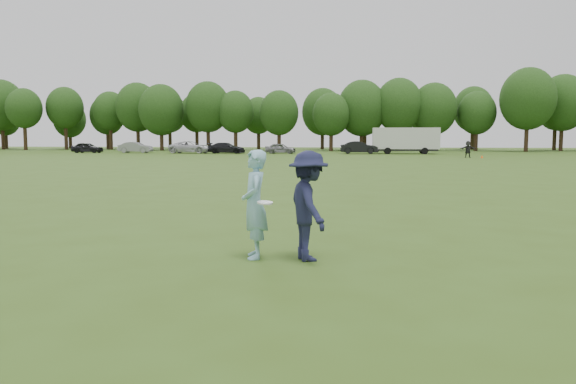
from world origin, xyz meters
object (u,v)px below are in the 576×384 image
object	(u,v)px
car_a	(87,148)
car_d	(226,148)
car_b	(136,147)
car_c	(191,147)
car_e	(281,148)
cargo_trailer	(405,139)
defender	(309,206)
thrower	(255,204)
player_far_d	(468,149)
field_cone	(482,157)
car_f	(359,148)

from	to	relation	value
car_a	car_d	xyz separation A→B (m)	(18.56, -0.30, -0.00)
car_b	car_c	distance (m)	7.55
car_b	car_c	xyz separation A→B (m)	(7.52, -0.59, 0.05)
car_e	cargo_trailer	distance (m)	15.41
defender	cargo_trailer	distance (m)	60.98
car_a	car_d	distance (m)	18.56
thrower	car_b	xyz separation A→B (m)	(-26.44, 60.19, -0.26)
player_far_d	cargo_trailer	distance (m)	12.65
car_c	car_b	bearing A→B (deg)	89.40
car_c	car_d	bearing A→B (deg)	-88.16
defender	car_d	size ratio (longest dim) A/B	0.41
field_cone	cargo_trailer	world-z (taller)	cargo_trailer
car_f	defender	bearing A→B (deg)	178.35
thrower	player_far_d	size ratio (longest dim) A/B	1.14
car_a	thrower	bearing A→B (deg)	-149.15
car_c	car_d	distance (m)	4.68
defender	car_a	size ratio (longest dim) A/B	0.48
car_d	car_f	xyz separation A→B (m)	(16.58, 0.51, 0.09)
player_far_d	car_f	world-z (taller)	player_far_d
thrower	field_cone	world-z (taller)	thrower
player_far_d	thrower	bearing A→B (deg)	-99.93
field_cone	cargo_trailer	bearing A→B (deg)	116.76
car_a	car_b	distance (m)	6.37
player_far_d	car_b	distance (m)	41.17
car_a	car_f	distance (m)	35.14
cargo_trailer	car_f	bearing A→B (deg)	-174.08
car_c	field_cone	world-z (taller)	car_c
field_cone	player_far_d	bearing A→B (deg)	133.91
defender	car_e	xyz separation A→B (m)	(-8.36, 59.52, -0.31)
defender	field_cone	bearing A→B (deg)	-38.29
car_a	car_e	size ratio (longest dim) A/B	1.05
player_far_d	car_a	world-z (taller)	player_far_d
car_c	car_d	world-z (taller)	car_c
car_b	car_d	distance (m)	12.22
player_far_d	car_c	bearing A→B (deg)	166.93
car_d	car_f	world-z (taller)	car_f
thrower	car_f	size ratio (longest dim) A/B	0.42
car_e	car_a	bearing A→B (deg)	93.66
car_c	car_f	xyz separation A→B (m)	(21.26, 0.34, 0.01)
car_b	car_f	xyz separation A→B (m)	(28.78, -0.26, 0.06)
player_far_d	car_c	size ratio (longest dim) A/B	0.31
car_e	cargo_trailer	xyz separation A→B (m)	(15.34, 1.05, 1.12)
defender	car_f	distance (m)	60.00
car_b	field_cone	world-z (taller)	car_b
car_d	car_f	size ratio (longest dim) A/B	1.00
thrower	car_b	bearing A→B (deg)	-170.22
defender	car_e	bearing A→B (deg)	-14.70
defender	car_a	xyz separation A→B (m)	(-33.76, 59.78, -0.28)
player_far_d	car_f	distance (m)	15.38
thrower	car_e	distance (m)	59.92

